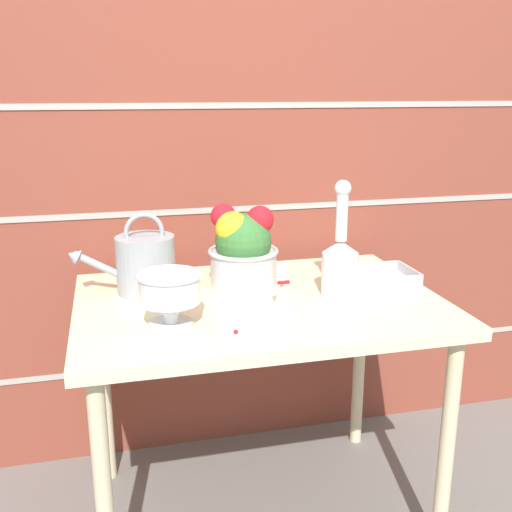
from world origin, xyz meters
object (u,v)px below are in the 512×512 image
watering_can (144,263)px  glass_decanter (340,260)px  figurine_vase (282,293)px  wire_tray (372,279)px  crystal_pedestal_bowl (170,291)px  flower_planter (242,248)px

watering_can → glass_decanter: (0.56, -0.17, 0.02)m
watering_can → figurine_vase: size_ratio=2.12×
glass_decanter → wire_tray: bearing=30.9°
crystal_pedestal_bowl → glass_decanter: size_ratio=0.49×
crystal_pedestal_bowl → wire_tray: bearing=18.0°
figurine_vase → flower_planter: bearing=99.2°
crystal_pedestal_bowl → figurine_vase: bearing=1.8°
flower_planter → glass_decanter: 0.31m
figurine_vase → crystal_pedestal_bowl: bearing=-178.2°
crystal_pedestal_bowl → wire_tray: (0.66, 0.21, -0.09)m
glass_decanter → figurine_vase: size_ratio=2.28×
flower_planter → wire_tray: size_ratio=0.95×
crystal_pedestal_bowl → glass_decanter: 0.53m
glass_decanter → figurine_vase: bearing=-151.2°
watering_can → wire_tray: watering_can is taller
watering_can → wire_tray: (0.71, -0.08, -0.08)m
watering_can → crystal_pedestal_bowl: (0.05, -0.29, 0.01)m
glass_decanter → figurine_vase: glass_decanter is taller
wire_tray → watering_can: bearing=173.7°
crystal_pedestal_bowl → figurine_vase: figurine_vase is taller
flower_planter → figurine_vase: flower_planter is taller
crystal_pedestal_bowl → flower_planter: (0.26, 0.29, 0.02)m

